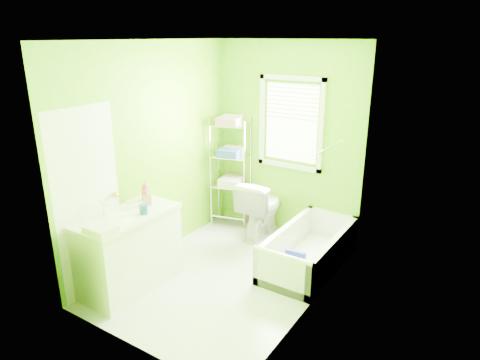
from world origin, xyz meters
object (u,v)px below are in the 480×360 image
Objects in this scene: bathtub at (308,255)px; wire_shelf_unit at (232,160)px; toilet at (261,207)px; vanity at (129,248)px.

bathtub is 0.93× the size of wire_shelf_unit.
bathtub is 1.04m from toilet.
toilet is 0.72× the size of vanity.
bathtub is at bearing -21.07° from wire_shelf_unit.
wire_shelf_unit is (-0.55, 0.12, 0.56)m from toilet.
wire_shelf_unit reaches higher than bathtub.
toilet reaches higher than bathtub.
toilet is at bearing -12.54° from wire_shelf_unit.
bathtub is 1.81× the size of toilet.
vanity reaches higher than bathtub.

